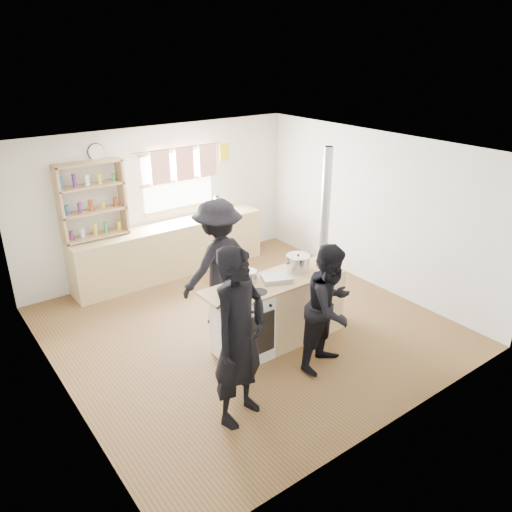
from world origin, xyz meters
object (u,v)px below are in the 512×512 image
Objects in this scene: stockpot_counter at (298,263)px; skillet_greens at (233,295)px; cooking_island at (279,310)px; person_near_left at (239,337)px; person_far at (218,263)px; flue_heater at (321,277)px; stockpot_stove at (249,276)px; bread_board at (325,265)px; person_near_right at (330,307)px; thermos at (217,205)px; roast_tray at (277,278)px.

skillet_greens is at bearing -173.06° from stockpot_counter.
cooking_island is 1.63m from person_near_left.
stockpot_counter is 0.18× the size of person_far.
skillet_greens is 1.68m from flue_heater.
flue_heater is at bearing -1.60° from stockpot_stove.
bread_board is 2.08m from person_near_left.
flue_heater is at bearing 7.34° from person_near_left.
person_near_right is 1.76m from person_far.
skillet_greens is 0.18× the size of flue_heater.
flue_heater is 1.47m from person_far.
thermos is 0.16× the size of cooking_island.
person_near_left is (-1.26, -0.90, 0.51)m from cooking_island.
thermos is 2.75m from stockpot_counter.
stockpot_stove is 1.09m from bread_board.
person_far is at bearing 106.84° from roast_tray.
thermos is at bearing 64.21° from person_near_right.
flue_heater reaches higher than bread_board.
person_near_right reaches higher than thermos.
stockpot_stove is at bearing 178.40° from flue_heater.
person_near_left is at bearing -120.32° from skillet_greens.
roast_tray is (-0.08, -0.03, 0.50)m from cooking_island.
flue_heater is 1.28× the size of person_near_left.
person_far is at bearing 147.25° from flue_heater.
person_far is (0.42, 0.99, -0.05)m from skillet_greens.
flue_heater is 1.15m from person_near_right.
stockpot_counter is at bearing -99.53° from thermos.
flue_heater is 1.56× the size of person_near_right.
person_near_right is at bearing -129.07° from bread_board.
skillet_greens is 0.70m from roast_tray.
cooking_island is 5.85× the size of bread_board.
person_near_left is (-1.61, -0.96, -0.06)m from stockpot_counter.
stockpot_stove reaches higher than cooking_island.
skillet_greens is at bearing -173.02° from flue_heater.
person_near_right reaches higher than stockpot_counter.
flue_heater is (0.86, 0.12, 0.20)m from cooking_island.
stockpot_stove is 0.09× the size of flue_heater.
thermos reaches higher than bread_board.
stockpot_counter is at bearing 151.08° from bread_board.
stockpot_counter is 0.20× the size of person_near_right.
stockpot_stove is 1.37m from person_near_left.
person_far is at bearing -122.04° from thermos.
roast_tray is at bearing 91.37° from person_near_right.
skillet_greens is 1.43× the size of stockpot_counter.
bread_board is (-0.13, -2.89, -0.08)m from thermos.
cooking_island is at bearing 85.56° from person_near_right.
person_near_left is at bearing 53.12° from person_far.
person_near_right reaches higher than roast_tray.
person_near_right reaches higher than skillet_greens.
person_near_left reaches higher than thermos.
flue_heater is (0.06, -2.65, -0.40)m from thermos.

